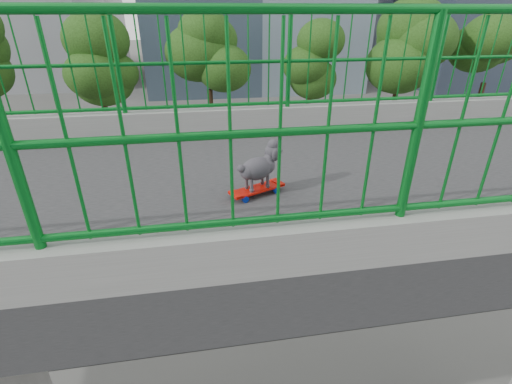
{
  "coord_description": "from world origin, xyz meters",
  "views": [
    {
      "loc": [
        3.1,
        2.85,
        8.39
      ],
      "look_at": [
        0.06,
        3.35,
        6.85
      ],
      "focal_mm": 25.37,
      "sensor_mm": 36.0,
      "label": 1
    }
  ],
  "objects_px": {
    "skateboard": "(257,190)",
    "car_5": "(69,297)",
    "poodle": "(259,166)",
    "car_2": "(392,177)",
    "car_6": "(193,229)",
    "car_4": "(138,151)",
    "car_3": "(192,166)"
  },
  "relations": [
    {
      "from": "poodle",
      "to": "car_2",
      "type": "height_order",
      "value": "poodle"
    },
    {
      "from": "car_2",
      "to": "car_4",
      "type": "bearing_deg",
      "value": 64.39
    },
    {
      "from": "car_3",
      "to": "car_4",
      "type": "bearing_deg",
      "value": 45.74
    },
    {
      "from": "skateboard",
      "to": "car_6",
      "type": "height_order",
      "value": "skateboard"
    },
    {
      "from": "poodle",
      "to": "car_2",
      "type": "xyz_separation_m",
      "value": [
        -12.81,
        9.15,
        -6.48
      ]
    },
    {
      "from": "car_6",
      "to": "car_2",
      "type": "bearing_deg",
      "value": 107.56
    },
    {
      "from": "skateboard",
      "to": "car_3",
      "type": "distance_m",
      "value": 17.22
    },
    {
      "from": "skateboard",
      "to": "car_6",
      "type": "relative_size",
      "value": 0.09
    },
    {
      "from": "poodle",
      "to": "car_3",
      "type": "xyz_separation_m",
      "value": [
        -16.01,
        -0.92,
        -6.48
      ]
    },
    {
      "from": "skateboard",
      "to": "car_6",
      "type": "bearing_deg",
      "value": 161.94
    },
    {
      "from": "car_2",
      "to": "car_3",
      "type": "bearing_deg",
      "value": 72.37
    },
    {
      "from": "car_6",
      "to": "car_3",
      "type": "bearing_deg",
      "value": 179.61
    },
    {
      "from": "car_4",
      "to": "car_6",
      "type": "xyz_separation_m",
      "value": [
        9.6,
        3.24,
        0.06
      ]
    },
    {
      "from": "car_2",
      "to": "car_5",
      "type": "xyz_separation_m",
      "value": [
        6.4,
        -13.81,
        -0.07
      ]
    },
    {
      "from": "car_2",
      "to": "car_5",
      "type": "bearing_deg",
      "value": 114.87
    },
    {
      "from": "poodle",
      "to": "car_6",
      "type": "xyz_separation_m",
      "value": [
        -9.61,
        -0.96,
        -6.52
      ]
    },
    {
      "from": "skateboard",
      "to": "car_2",
      "type": "height_order",
      "value": "skateboard"
    },
    {
      "from": "car_3",
      "to": "skateboard",
      "type": "bearing_deg",
      "value": -176.78
    },
    {
      "from": "poodle",
      "to": "car_5",
      "type": "bearing_deg",
      "value": -167.64
    },
    {
      "from": "car_5",
      "to": "car_4",
      "type": "bearing_deg",
      "value": 177.96
    },
    {
      "from": "car_2",
      "to": "car_5",
      "type": "distance_m",
      "value": 15.22
    },
    {
      "from": "poodle",
      "to": "car_2",
      "type": "relative_size",
      "value": 0.07
    },
    {
      "from": "skateboard",
      "to": "car_5",
      "type": "bearing_deg",
      "value": -167.8
    },
    {
      "from": "car_2",
      "to": "car_4",
      "type": "relative_size",
      "value": 1.41
    },
    {
      "from": "car_2",
      "to": "car_3",
      "type": "height_order",
      "value": "car_3"
    },
    {
      "from": "car_5",
      "to": "car_6",
      "type": "bearing_deg",
      "value": 130.88
    },
    {
      "from": "car_6",
      "to": "poodle",
      "type": "bearing_deg",
      "value": 5.73
    },
    {
      "from": "car_3",
      "to": "car_5",
      "type": "bearing_deg",
      "value": 158.72
    },
    {
      "from": "skateboard",
      "to": "car_2",
      "type": "relative_size",
      "value": 0.09
    },
    {
      "from": "skateboard",
      "to": "car_5",
      "type": "height_order",
      "value": "skateboard"
    },
    {
      "from": "poodle",
      "to": "car_6",
      "type": "distance_m",
      "value": 11.65
    },
    {
      "from": "car_4",
      "to": "car_5",
      "type": "height_order",
      "value": "car_5"
    }
  ]
}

